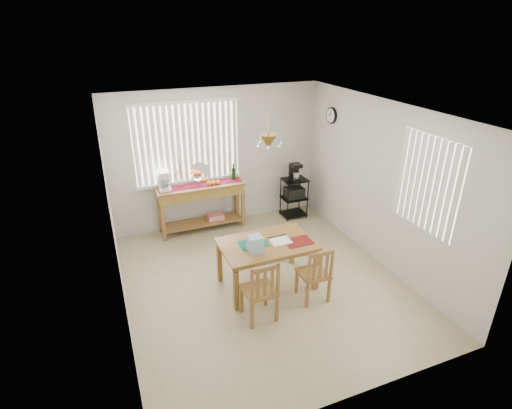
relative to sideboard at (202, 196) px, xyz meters
name	(u,v)px	position (x,y,z in m)	size (l,w,h in m)	color
ground	(263,282)	(0.40, -2.00, -0.69)	(4.00, 4.50, 0.01)	tan
room_shell	(264,178)	(0.41, -1.99, 1.01)	(4.20, 4.70, 2.70)	silver
sideboard	(202,196)	(0.00, 0.00, 0.00)	(1.62, 0.46, 0.91)	olive
sideboard_items	(186,179)	(-0.27, 0.01, 0.37)	(1.54, 0.38, 0.70)	maroon
wire_cart	(294,194)	(1.85, -0.13, -0.20)	(0.47, 0.38, 0.80)	black
cart_items	(295,172)	(1.85, -0.12, 0.27)	(0.19, 0.23, 0.33)	black
dining_table	(267,248)	(0.42, -2.08, -0.04)	(1.35, 0.88, 0.72)	olive
table_items	(262,243)	(0.29, -2.20, 0.12)	(1.03, 0.48, 0.23)	#126A51
chair_left	(260,291)	(0.04, -2.75, -0.24)	(0.42, 0.42, 0.90)	olive
chair_right	(315,274)	(0.91, -2.65, -0.26)	(0.41, 0.41, 0.86)	olive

